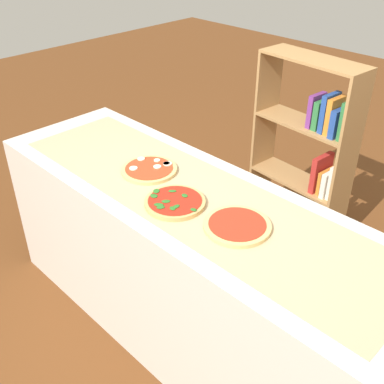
{
  "coord_description": "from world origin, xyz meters",
  "views": [
    {
      "loc": [
        1.35,
        -1.35,
        2.17
      ],
      "look_at": [
        0.0,
        0.0,
        0.96
      ],
      "focal_mm": 43.82,
      "sensor_mm": 36.0,
      "label": 1
    }
  ],
  "objects_px": {
    "pizza_spinach_1": "(175,202)",
    "pizza_plain_2": "(237,226)",
    "bookshelf": "(312,163)",
    "pizza_mozzarella_0": "(149,169)"
  },
  "relations": [
    {
      "from": "pizza_plain_2",
      "to": "pizza_mozzarella_0",
      "type": "bearing_deg",
      "value": 175.34
    },
    {
      "from": "bookshelf",
      "to": "pizza_mozzarella_0",
      "type": "bearing_deg",
      "value": -102.38
    },
    {
      "from": "pizza_mozzarella_0",
      "to": "pizza_plain_2",
      "type": "xyz_separation_m",
      "value": [
        0.65,
        -0.05,
        0.0
      ]
    },
    {
      "from": "pizza_spinach_1",
      "to": "pizza_plain_2",
      "type": "distance_m",
      "value": 0.33
    },
    {
      "from": "pizza_mozzarella_0",
      "to": "pizza_spinach_1",
      "type": "xyz_separation_m",
      "value": [
        0.33,
        -0.12,
        0.0
      ]
    },
    {
      "from": "pizza_spinach_1",
      "to": "pizza_plain_2",
      "type": "xyz_separation_m",
      "value": [
        0.33,
        0.07,
        -0.0
      ]
    },
    {
      "from": "pizza_mozzarella_0",
      "to": "bookshelf",
      "type": "relative_size",
      "value": 0.22
    },
    {
      "from": "pizza_spinach_1",
      "to": "pizza_plain_2",
      "type": "height_order",
      "value": "pizza_spinach_1"
    },
    {
      "from": "pizza_spinach_1",
      "to": "bookshelf",
      "type": "relative_size",
      "value": 0.22
    },
    {
      "from": "pizza_plain_2",
      "to": "bookshelf",
      "type": "distance_m",
      "value": 1.36
    }
  ]
}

